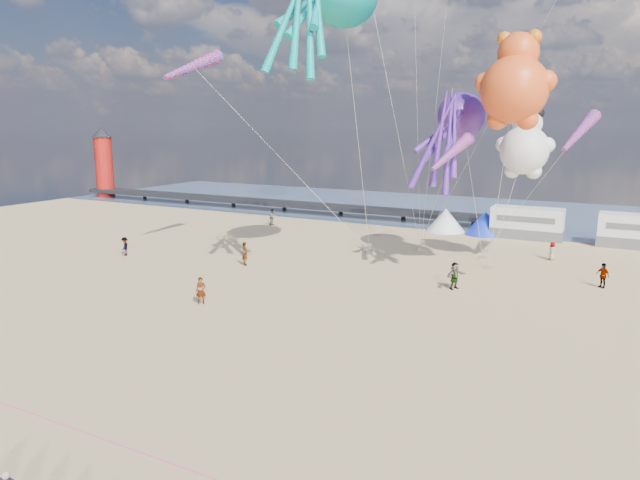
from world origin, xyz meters
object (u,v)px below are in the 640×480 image
at_px(motorhome_0, 527,223).
at_px(standing_person, 201,291).
at_px(motorhome_1, 639,231).
at_px(beachgoer_0, 552,251).
at_px(tent_white, 446,220).
at_px(windsock_right, 451,153).
at_px(sandbag_b, 483,257).
at_px(sandbag_d, 485,252).
at_px(beachgoer_3, 603,275).
at_px(beachgoer_4, 455,276).
at_px(sandbag_a, 370,252).
at_px(beachgoer_1, 273,217).
at_px(windsock_left, 193,66).
at_px(lighthouse, 104,167).
at_px(kite_panda, 524,150).
at_px(windsock_mid, 580,132).
at_px(sandbag_c, 488,268).
at_px(beachgoer_5, 245,254).
at_px(sandbag_e, 420,249).
at_px(kite_teddy_orange, 514,90).
at_px(beachgoer_2, 125,246).
at_px(tent_blue, 485,223).
at_px(kite_octopus_purple, 462,115).

height_order(motorhome_0, standing_person, motorhome_0).
distance_m(motorhome_0, motorhome_1, 9.50).
height_order(motorhome_1, beachgoer_0, motorhome_1).
relative_size(tent_white, windsock_right, 0.93).
bearing_deg(sandbag_b, beachgoer_0, 23.60).
height_order(motorhome_0, sandbag_d, motorhome_0).
bearing_deg(beachgoer_3, beachgoer_4, -111.89).
bearing_deg(sandbag_a, beachgoer_1, 151.98).
bearing_deg(windsock_left, windsock_right, 11.60).
height_order(lighthouse, windsock_right, windsock_right).
relative_size(sandbag_d, kite_panda, 0.08).
height_order(beachgoer_0, windsock_right, windsock_right).
relative_size(sandbag_b, windsock_mid, 0.09).
bearing_deg(sandbag_c, beachgoer_1, 160.71).
relative_size(lighthouse, beachgoer_5, 4.86).
bearing_deg(windsock_mid, beachgoer_0, 133.41).
bearing_deg(standing_person, sandbag_a, 44.18).
bearing_deg(sandbag_e, sandbag_a, -138.19).
height_order(beachgoer_5, kite_teddy_orange, kite_teddy_orange).
distance_m(sandbag_a, windsock_left, 21.04).
bearing_deg(sandbag_c, beachgoer_2, -160.99).
bearing_deg(lighthouse, motorhome_0, -3.69).
relative_size(sandbag_d, kite_teddy_orange, 0.06).
bearing_deg(beachgoer_1, kite_panda, -102.90).
distance_m(standing_person, beachgoer_5, 10.01).
relative_size(beachgoer_4, kite_teddy_orange, 0.24).
height_order(beachgoer_0, sandbag_d, beachgoer_0).
relative_size(motorhome_0, kite_panda, 1.05).
distance_m(tent_blue, sandbag_c, 14.53).
relative_size(beachgoer_3, sandbag_b, 3.44).
xyz_separation_m(beachgoer_4, windsock_right, (-1.07, 1.73, 8.03)).
xyz_separation_m(kite_teddy_orange, windsock_left, (-24.20, -3.74, 2.27)).
xyz_separation_m(kite_octopus_purple, kite_teddy_orange, (4.44, -3.92, 1.59)).
bearing_deg(sandbag_c, standing_person, -128.90).
bearing_deg(windsock_left, windsock_mid, 25.07).
distance_m(beachgoer_3, sandbag_e, 15.59).
height_order(motorhome_1, sandbag_c, motorhome_1).
xyz_separation_m(beachgoer_2, windsock_left, (5.38, 3.30, 14.62)).
height_order(tent_white, sandbag_e, tent_white).
xyz_separation_m(tent_white, sandbag_c, (7.34, -14.10, -1.09)).
xyz_separation_m(tent_white, tent_blue, (4.00, 0.00, 0.00)).
distance_m(beachgoer_0, beachgoer_3, 8.06).
relative_size(beachgoer_0, kite_panda, 0.24).
distance_m(tent_white, sandbag_d, 10.41).
relative_size(tent_blue, sandbag_d, 8.00).
height_order(tent_blue, beachgoer_2, tent_blue).
height_order(tent_white, kite_octopus_purple, kite_octopus_purple).
bearing_deg(sandbag_a, motorhome_0, 50.70).
height_order(tent_white, windsock_right, windsock_right).
distance_m(sandbag_a, sandbag_c, 10.22).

